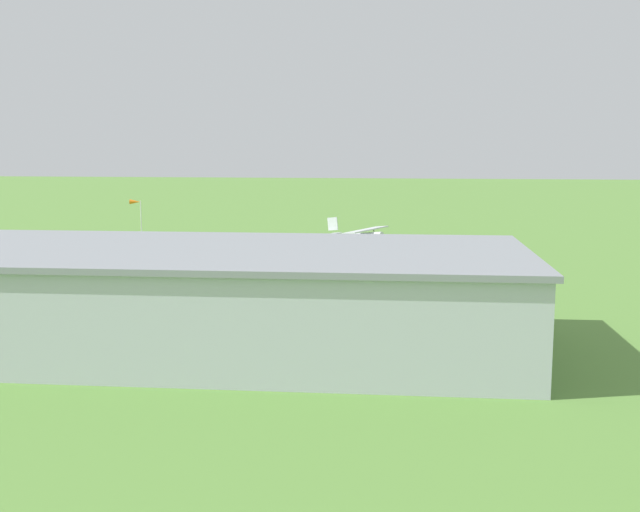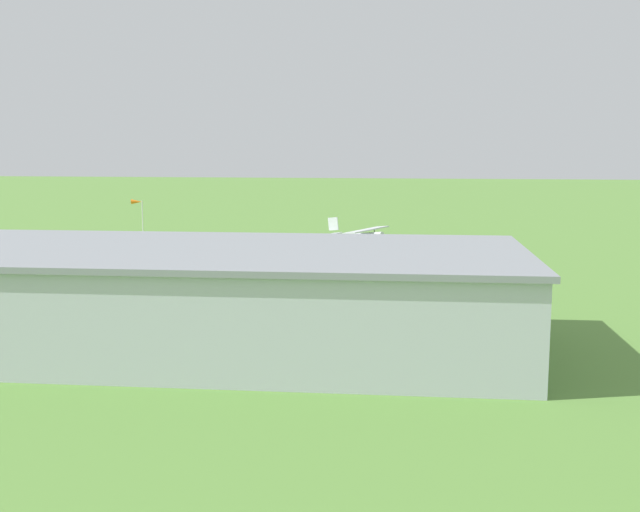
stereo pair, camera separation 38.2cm
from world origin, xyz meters
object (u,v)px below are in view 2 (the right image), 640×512
Objects in this scene: hangar at (214,298)px; person_by_parked_cars at (442,283)px; person_watching_takeoff at (123,277)px; person_near_hangar_door at (376,284)px; person_beside_truck at (58,279)px; car_grey at (39,285)px; windsock at (137,205)px; biplane at (358,238)px.

hangar reaches higher than person_by_parked_cars.
person_watching_takeoff reaches higher than person_near_hangar_door.
person_beside_truck is (18.46, -17.38, -2.28)m from hangar.
car_grey is 27.76m from person_near_hangar_door.
windsock is (22.52, -47.63, 1.70)m from hangar.
car_grey is 2.54× the size of person_beside_truck.
hangar is 25.46m from person_beside_truck.
car_grey is 33.30m from person_by_parked_cars.
person_near_hangar_door is (5.46, 0.97, -0.04)m from person_by_parked_cars.
person_near_hangar_door is at bearing -116.09° from hangar.
hangar reaches higher than car_grey.
person_watching_takeoff is at bearing 0.46° from person_by_parked_cars.
person_watching_takeoff is at bearing -163.99° from person_beside_truck.
person_near_hangar_door is at bearing 100.69° from biplane.
windsock reaches higher than person_watching_takeoff.
windsock is (4.05, -30.25, 3.99)m from person_beside_truck.
car_grey is at bearing 87.63° from person_beside_truck.
biplane is 33.07m from windsock.
biplane is 4.48× the size of person_beside_truck.
person_watching_takeoff is at bearing 32.96° from biplane.
person_beside_truck is at bearing 2.99° from person_by_parked_cars.
car_grey reaches higher than person_watching_takeoff.
person_watching_takeoff is (-5.34, -4.72, -0.03)m from car_grey.
windsock is at bearing -43.22° from person_near_hangar_door.
person_by_parked_cars is (-8.00, 12.48, -2.12)m from biplane.
person_watching_takeoff is 1.05× the size of person_near_hangar_door.
car_grey is 0.76× the size of windsock.
biplane reaches higher than person_by_parked_cars.
person_by_parked_cars is (-32.93, -4.94, -0.03)m from car_grey.
biplane is at bearing -57.33° from person_by_parked_cars.
car_grey is 2.43× the size of person_watching_takeoff.
person_beside_truck is at bearing 1.56° from person_near_hangar_door.
car_grey is 3.23m from person_beside_truck.
person_by_parked_cars is 46.78m from windsock.
hangar is at bearing 115.30° from windsock.
person_near_hangar_door is 0.30× the size of windsock.
car_grey is at bearing 8.23° from person_near_hangar_door.
hangar is 20.31m from person_near_hangar_door.
windsock is at bearing -82.37° from person_beside_truck.
person_by_parked_cars is (-14.34, -19.09, -2.24)m from hangar.
windsock is (3.92, -33.47, 3.92)m from car_grey.
car_grey is at bearing 41.48° from person_watching_takeoff.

